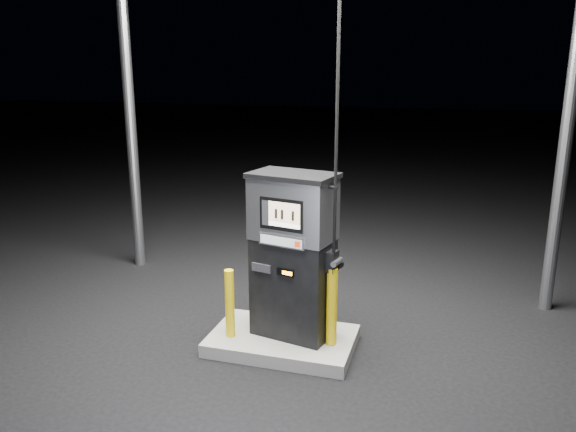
# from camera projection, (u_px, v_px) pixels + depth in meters

# --- Properties ---
(ground) EXTENTS (80.00, 80.00, 0.00)m
(ground) POSITION_uv_depth(u_px,v_px,m) (282.00, 347.00, 6.34)
(ground) COLOR black
(ground) RESTS_ON ground
(pump_island) EXTENTS (1.60, 1.00, 0.15)m
(pump_island) POSITION_uv_depth(u_px,v_px,m) (282.00, 341.00, 6.32)
(pump_island) COLOR slate
(pump_island) RESTS_ON ground
(fuel_dispenser) EXTENTS (1.06, 0.72, 3.81)m
(fuel_dispenser) POSITION_uv_depth(u_px,v_px,m) (293.00, 254.00, 6.10)
(fuel_dispenser) COLOR black
(fuel_dispenser) RESTS_ON pump_island
(bollard_left) EXTENTS (0.13, 0.13, 0.78)m
(bollard_left) POSITION_uv_depth(u_px,v_px,m) (230.00, 303.00, 6.18)
(bollard_left) COLOR #DBB60C
(bollard_left) RESTS_ON pump_island
(bollard_right) EXTENTS (0.13, 0.13, 0.87)m
(bollard_right) POSITION_uv_depth(u_px,v_px,m) (332.00, 307.00, 5.99)
(bollard_right) COLOR #DBB60C
(bollard_right) RESTS_ON pump_island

